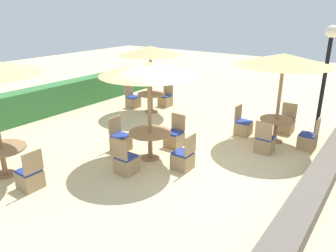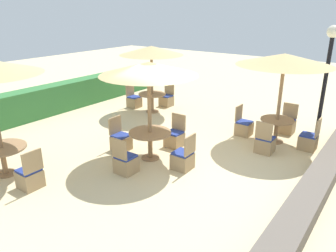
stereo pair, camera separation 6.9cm
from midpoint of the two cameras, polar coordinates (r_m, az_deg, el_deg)
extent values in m
plane|color=beige|center=(8.49, 3.08, -6.52)|extent=(40.00, 40.00, 0.00)
cube|color=#387A3D|center=(12.76, -22.21, 3.68)|extent=(13.00, 0.70, 1.06)
cube|color=#6B6056|center=(7.45, 23.40, -10.78)|extent=(10.00, 0.56, 0.36)
cylinder|color=black|center=(11.01, 25.21, 6.08)|extent=(0.12, 0.12, 3.00)
sphere|color=silver|center=(10.79, 26.52, 14.53)|extent=(0.36, 0.36, 0.36)
cylinder|color=#93704C|center=(8.32, -3.47, 2.10)|extent=(0.10, 0.10, 2.47)
cone|color=tan|center=(8.05, -3.64, 9.96)|extent=(2.44, 2.44, 0.32)
cylinder|color=#93704C|center=(8.77, -3.30, -5.52)|extent=(0.48, 0.48, 0.03)
cylinder|color=#93704C|center=(8.63, -3.35, -3.47)|extent=(0.12, 0.12, 0.71)
cylinder|color=#93704C|center=(8.49, -3.40, -1.14)|extent=(1.10, 1.10, 0.04)
cube|color=tan|center=(9.29, -8.39, -2.97)|extent=(0.46, 0.46, 0.40)
cube|color=#233893|center=(9.20, -8.45, -1.68)|extent=(0.42, 0.42, 0.05)
cube|color=tan|center=(9.25, -9.48, 0.13)|extent=(0.46, 0.04, 0.48)
cube|color=tan|center=(8.03, -7.50, -6.74)|extent=(0.46, 0.46, 0.40)
cube|color=#233893|center=(7.93, -7.57, -5.28)|extent=(0.42, 0.42, 0.05)
cube|color=tan|center=(7.69, -8.72, -4.02)|extent=(0.04, 0.46, 0.48)
cube|color=tan|center=(9.42, 0.85, -2.42)|extent=(0.46, 0.46, 0.40)
cube|color=#233893|center=(9.33, 0.86, -1.14)|extent=(0.42, 0.42, 0.05)
cube|color=tan|center=(9.41, 1.60, 0.74)|extent=(0.04, 0.46, 0.48)
cube|color=tan|center=(8.16, 2.33, -6.11)|extent=(0.46, 0.46, 0.40)
cube|color=#233893|center=(8.06, 2.35, -4.67)|extent=(0.42, 0.42, 0.05)
cube|color=tan|center=(7.85, 3.66, -3.28)|extent=(0.46, 0.04, 0.48)
cylinder|color=#93704C|center=(8.86, -26.60, -7.51)|extent=(0.48, 0.48, 0.03)
cylinder|color=#93704C|center=(8.73, -26.93, -5.65)|extent=(0.12, 0.12, 0.67)
cylinder|color=#93704C|center=(8.59, -27.29, -3.52)|extent=(1.12, 1.12, 0.04)
cube|color=tan|center=(7.95, -23.10, -8.58)|extent=(0.46, 0.46, 0.40)
cube|color=#233893|center=(7.85, -23.32, -7.13)|extent=(0.42, 0.42, 0.05)
cube|color=tan|center=(7.57, -22.75, -5.82)|extent=(0.46, 0.04, 0.48)
cylinder|color=#93704C|center=(9.95, 18.57, 4.22)|extent=(0.10, 0.10, 2.52)
cone|color=tan|center=(9.72, 19.34, 10.92)|extent=(2.65, 2.65, 0.32)
cylinder|color=#93704C|center=(10.34, 17.82, -2.44)|extent=(0.48, 0.48, 0.03)
cylinder|color=#93704C|center=(10.23, 18.00, -0.79)|extent=(0.12, 0.12, 0.67)
cylinder|color=#93704C|center=(10.11, 18.21, 1.08)|extent=(0.96, 0.96, 0.04)
cube|color=tan|center=(10.05, 22.87, -2.58)|extent=(0.46, 0.46, 0.40)
cube|color=#233893|center=(9.97, 23.04, -1.39)|extent=(0.42, 0.42, 0.05)
cube|color=tan|center=(9.85, 24.42, -0.20)|extent=(0.46, 0.04, 0.48)
cube|color=tan|center=(10.54, 12.80, -0.44)|extent=(0.46, 0.46, 0.40)
cube|color=#233893|center=(10.47, 12.89, 0.71)|extent=(0.42, 0.42, 0.05)
cube|color=tan|center=(10.46, 11.95, 2.31)|extent=(0.46, 0.04, 0.48)
cube|color=tan|center=(11.11, 19.63, -0.08)|extent=(0.46, 0.46, 0.40)
cube|color=#233893|center=(11.03, 19.76, 1.02)|extent=(0.42, 0.42, 0.05)
cube|color=tan|center=(11.15, 20.23, 2.59)|extent=(0.04, 0.46, 0.48)
cube|color=tan|center=(9.44, 16.26, -3.20)|extent=(0.46, 0.46, 0.40)
cube|color=#233893|center=(9.36, 16.39, -1.93)|extent=(0.42, 0.42, 0.05)
cube|color=tan|center=(9.08, 16.10, -0.79)|extent=(0.04, 0.46, 0.48)
cylinder|color=#93704C|center=(12.34, -3.16, 7.84)|extent=(0.10, 0.10, 2.40)
cone|color=tan|center=(12.16, -3.26, 13.02)|extent=(2.34, 2.34, 0.32)
cylinder|color=#93704C|center=(12.64, -3.06, 2.57)|extent=(0.48, 0.48, 0.03)
cylinder|color=#93704C|center=(12.55, -3.09, 3.98)|extent=(0.12, 0.12, 0.67)
cylinder|color=#93704C|center=(12.46, -3.12, 5.56)|extent=(1.03, 1.03, 0.04)
cube|color=tan|center=(13.22, -6.22, 4.10)|extent=(0.46, 0.46, 0.40)
cube|color=#233893|center=(13.16, -6.25, 5.04)|extent=(0.42, 0.42, 0.05)
cube|color=tan|center=(13.23, -6.98, 6.28)|extent=(0.46, 0.04, 0.48)
cube|color=tan|center=(13.33, -0.63, 4.35)|extent=(0.46, 0.46, 0.40)
cube|color=#233893|center=(13.27, -0.63, 5.28)|extent=(0.42, 0.42, 0.05)
cube|color=tan|center=(13.37, -0.10, 6.57)|extent=(0.04, 0.46, 0.48)
camera|label=1|loc=(0.03, -90.23, -0.08)|focal=35.00mm
camera|label=2|loc=(0.03, 89.77, 0.08)|focal=35.00mm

